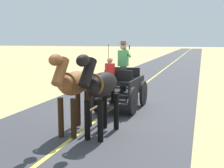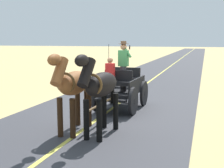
{
  "view_description": "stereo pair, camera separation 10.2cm",
  "coord_description": "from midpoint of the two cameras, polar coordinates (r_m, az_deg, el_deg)",
  "views": [
    {
      "loc": [
        -3.12,
        9.83,
        2.53
      ],
      "look_at": [
        -0.33,
        1.03,
        1.1
      ],
      "focal_mm": 45.55,
      "sensor_mm": 36.0,
      "label": 1
    },
    {
      "loc": [
        -3.22,
        9.8,
        2.53
      ],
      "look_at": [
        -0.33,
        1.03,
        1.1
      ],
      "focal_mm": 45.55,
      "sensor_mm": 36.0,
      "label": 2
    }
  ],
  "objects": [
    {
      "name": "horse_near_side",
      "position": [
        7.41,
        -2.06,
        -0.56
      ],
      "size": [
        0.68,
        2.14,
        2.21
      ],
      "color": "black",
      "rests_on": "ground"
    },
    {
      "name": "ground_plane",
      "position": [
        10.62,
        0.31,
        -4.98
      ],
      "size": [
        200.0,
        200.0,
        0.0
      ],
      "primitive_type": "plane",
      "color": "tan"
    },
    {
      "name": "road_surface",
      "position": [
        10.62,
        0.31,
        -4.96
      ],
      "size": [
        6.0,
        160.0,
        0.01
      ],
      "primitive_type": "cube",
      "color": "#38383D",
      "rests_on": "ground"
    },
    {
      "name": "horse_off_side",
      "position": [
        7.74,
        -7.46,
        -0.23
      ],
      "size": [
        0.56,
        2.13,
        2.21
      ],
      "color": "brown",
      "rests_on": "ground"
    },
    {
      "name": "road_centre_stripe",
      "position": [
        10.61,
        0.31,
        -4.93
      ],
      "size": [
        0.12,
        160.0,
        0.0
      ],
      "primitive_type": "cube",
      "color": "#DBCC4C",
      "rests_on": "road_surface"
    },
    {
      "name": "horse_drawn_carriage",
      "position": [
        10.44,
        2.2,
        -0.65
      ],
      "size": [
        1.47,
        4.51,
        2.5
      ],
      "color": "black",
      "rests_on": "ground"
    }
  ]
}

